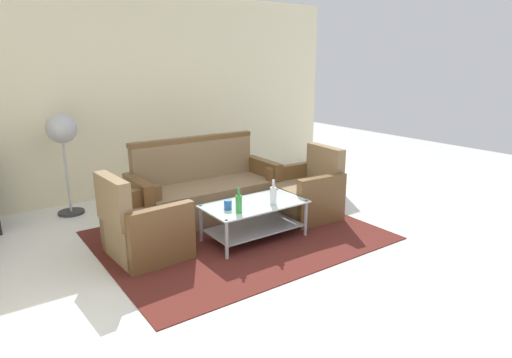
% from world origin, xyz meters
% --- Properties ---
extents(ground_plane, '(14.00, 14.00, 0.00)m').
position_xyz_m(ground_plane, '(0.00, 0.00, 0.00)').
color(ground_plane, white).
extents(wall_back, '(6.52, 0.12, 2.80)m').
position_xyz_m(wall_back, '(0.00, 3.06, 1.40)').
color(wall_back, beige).
rests_on(wall_back, ground).
extents(rug, '(2.90, 2.28, 0.01)m').
position_xyz_m(rug, '(0.10, 0.76, 0.01)').
color(rug, '#511E19').
rests_on(rug, ground).
extents(couch, '(1.82, 0.78, 0.96)m').
position_xyz_m(couch, '(0.09, 1.50, 0.32)').
color(couch, '#7F6647').
rests_on(couch, rug).
extents(armchair_left, '(0.74, 0.80, 0.85)m').
position_xyz_m(armchair_left, '(-0.94, 0.88, 0.29)').
color(armchair_left, '#7F6647').
rests_on(armchair_left, rug).
extents(armchair_right, '(0.75, 0.81, 0.85)m').
position_xyz_m(armchair_right, '(1.14, 0.80, 0.29)').
color(armchair_right, '#7F6647').
rests_on(armchair_right, rug).
extents(coffee_table, '(1.10, 0.60, 0.40)m').
position_xyz_m(coffee_table, '(0.19, 0.59, 0.27)').
color(coffee_table, silver).
rests_on(coffee_table, rug).
extents(bottle_green, '(0.06, 0.06, 0.26)m').
position_xyz_m(bottle_green, '(-0.11, 0.43, 0.51)').
color(bottle_green, '#2D8C38').
rests_on(bottle_green, coffee_table).
extents(bottle_clear, '(0.07, 0.07, 0.27)m').
position_xyz_m(bottle_clear, '(0.33, 0.44, 0.51)').
color(bottle_clear, silver).
rests_on(bottle_clear, coffee_table).
extents(cup, '(0.08, 0.08, 0.10)m').
position_xyz_m(cup, '(-0.15, 0.58, 0.46)').
color(cup, '#2659A5').
rests_on(cup, coffee_table).
extents(pedestal_fan, '(0.36, 0.36, 1.27)m').
position_xyz_m(pedestal_fan, '(-1.24, 2.60, 1.01)').
color(pedestal_fan, '#2D2D33').
rests_on(pedestal_fan, ground).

